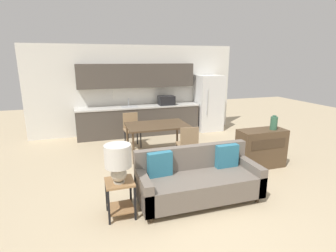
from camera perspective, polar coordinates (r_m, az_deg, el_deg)
ground_plane at (r=4.42m, az=5.70°, el=-16.80°), size 20.00×20.00×0.00m
wall_back at (r=8.28m, az=-6.94°, el=7.82°), size 6.40×0.07×2.70m
kitchen_counter at (r=8.07m, az=-6.31°, el=4.00°), size 3.71×0.65×2.15m
refrigerator at (r=8.69m, az=8.82°, el=4.98°), size 0.79×0.77×1.78m
dining_table at (r=6.29m, az=-2.37°, el=-0.22°), size 1.45×0.97×0.76m
couch at (r=4.45m, az=6.42°, el=-11.53°), size 2.00×0.80×0.86m
side_table at (r=4.05m, az=-10.39°, el=-14.11°), size 0.41×0.41×0.56m
table_lamp at (r=3.79m, az=-10.83°, el=-7.22°), size 0.38×0.38×0.57m
credenza at (r=6.02m, az=19.59°, el=-4.59°), size 1.03×0.46×0.83m
vase at (r=5.98m, az=22.05°, el=0.61°), size 0.15×0.15×0.31m
dining_chair_near_right at (r=5.72m, az=4.33°, el=-3.75°), size 0.47×0.47×0.90m
dining_chair_far_left at (r=7.04m, az=-7.88°, el=-0.36°), size 0.45×0.45×0.90m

